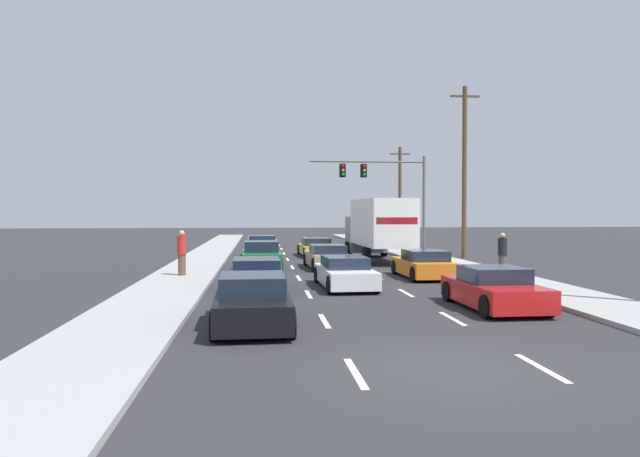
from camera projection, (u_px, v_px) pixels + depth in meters
ground_plane at (316, 259)px, 35.65m from camera, size 140.00×140.00×0.00m
sidewalk_right at (450, 264)px, 31.35m from camera, size 2.76×80.00×0.14m
sidewalk_left at (194, 266)px, 30.00m from camera, size 2.76×80.00×0.14m
lane_markings at (316, 259)px, 35.46m from camera, size 3.54×62.00×0.01m
car_silver at (261, 247)px, 37.09m from camera, size 2.09×4.27×1.35m
car_green at (261, 256)px, 29.70m from camera, size 2.06×4.27×1.36m
car_navy at (256, 275)px, 21.56m from camera, size 2.02×4.58×1.15m
car_black at (252, 302)px, 14.70m from camera, size 1.96×4.34×1.27m
car_yellow at (316, 248)px, 37.90m from camera, size 2.12×4.64×1.16m
car_tan at (327, 257)px, 29.74m from camera, size 2.09×4.47×1.19m
car_white at (345, 273)px, 22.16m from camera, size 1.97×4.52×1.16m
box_truck at (378, 226)px, 34.15m from camera, size 2.78×8.68×3.52m
car_orange at (424, 265)px, 25.43m from camera, size 1.99×4.23×1.20m
car_red at (494, 290)px, 17.34m from camera, size 2.00×4.19×1.22m
traffic_signal_mast at (377, 179)px, 43.02m from camera, size 8.46×0.69×6.88m
utility_pole_mid at (464, 170)px, 36.12m from camera, size 1.80×0.28×10.40m
utility_pole_far at (400, 194)px, 52.26m from camera, size 1.80×0.28×8.48m
pedestrian_near_corner at (182, 253)px, 25.16m from camera, size 0.38×0.38×1.90m
pedestrian_mid_block at (502, 254)px, 25.28m from camera, size 0.38×0.38×1.79m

